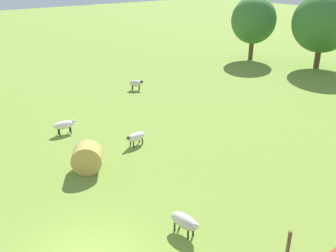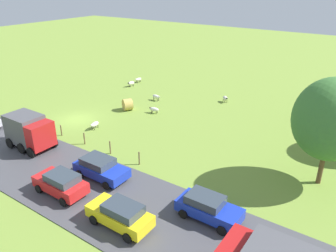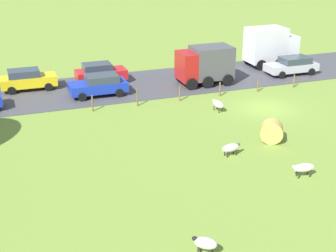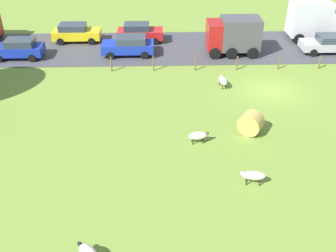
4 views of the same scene
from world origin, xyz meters
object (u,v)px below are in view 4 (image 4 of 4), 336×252
object	(u,v)px
car_3	(129,45)
car_4	(139,32)
sheep_0	(253,176)
hay_bale_0	(251,123)
sheep_4	(88,251)
sheep_1	(198,136)
truck_0	(234,35)
car_2	(329,43)
truck_2	(314,20)
car_0	(18,48)
sheep_5	(223,81)
car_1	(76,32)

from	to	relation	value
car_3	car_4	xyz separation A→B (m)	(3.19, -0.82, 0.03)
sheep_0	car_4	world-z (taller)	car_4
hay_bale_0	car_4	size ratio (longest dim) A/B	0.33
sheep_4	car_4	xyz separation A→B (m)	(24.69, -1.31, 0.39)
sheep_1	car_4	world-z (taller)	car_4
sheep_1	hay_bale_0	xyz separation A→B (m)	(0.95, -3.24, 0.21)
sheep_1	truck_0	bearing A→B (deg)	-17.65
sheep_0	car_2	distance (m)	19.96
truck_2	car_3	world-z (taller)	truck_2
truck_0	car_0	distance (m)	18.29
sheep_5	car_2	bearing A→B (deg)	-58.02
car_0	car_1	world-z (taller)	car_1
hay_bale_0	car_2	world-z (taller)	car_2
hay_bale_0	truck_0	distance (m)	12.50
sheep_4	car_1	bearing A→B (deg)	10.45
sheep_0	hay_bale_0	bearing A→B (deg)	-10.11
hay_bale_0	car_3	world-z (taller)	car_3
sheep_0	sheep_5	xyz separation A→B (m)	(10.74, -0.09, -0.01)
sheep_1	truck_0	distance (m)	14.08
sheep_0	sheep_4	world-z (taller)	sheep_4
sheep_5	car_1	world-z (taller)	car_1
sheep_5	car_4	distance (m)	11.46
sheep_4	truck_0	bearing A→B (deg)	-23.73
car_3	sheep_4	bearing A→B (deg)	178.69
sheep_5	car_0	xyz separation A→B (m)	(5.88, 16.51, 0.39)
sheep_0	sheep_1	xyz separation A→B (m)	(3.69, 2.41, -0.04)
car_1	car_2	distance (m)	22.72
truck_0	car_0	bearing A→B (deg)	91.37
car_4	hay_bale_0	bearing A→B (deg)	-155.41
sheep_1	car_3	size ratio (longest dim) A/B	0.28
car_3	car_2	bearing A→B (deg)	-89.81
sheep_5	car_3	world-z (taller)	car_3
truck_0	car_2	size ratio (longest dim) A/B	0.97
car_2	car_1	bearing A→B (deg)	81.68
car_0	car_1	xyz separation A→B (m)	(3.77, -4.22, 0.02)
sheep_1	car_1	world-z (taller)	car_1
hay_bale_0	car_4	world-z (taller)	car_4
truck_0	car_0	size ratio (longest dim) A/B	1.04
sheep_0	truck_0	world-z (taller)	truck_0
truck_0	car_3	world-z (taller)	truck_0
sheep_1	car_0	bearing A→B (deg)	47.30
sheep_4	sheep_0	bearing A→B (deg)	-59.68
car_3	sheep_5	bearing A→B (deg)	-131.17
truck_2	sheep_1	bearing A→B (deg)	143.59
sheep_4	car_3	size ratio (longest dim) A/B	0.24
car_0	car_3	size ratio (longest dim) A/B	0.96
hay_bale_0	car_1	world-z (taller)	car_1
sheep_5	car_4	xyz separation A→B (m)	(9.49, 6.40, 0.41)
sheep_5	car_3	size ratio (longest dim) A/B	0.29
truck_0	car_4	xyz separation A→B (m)	(3.18, 8.15, -0.81)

